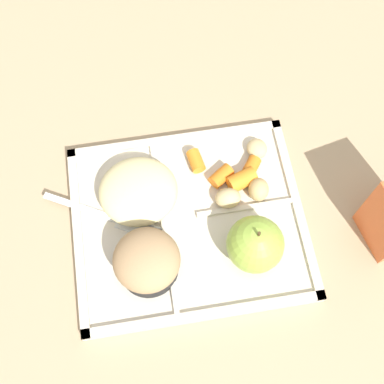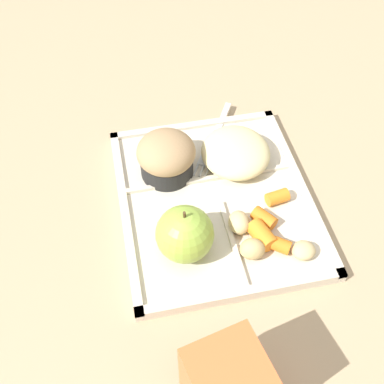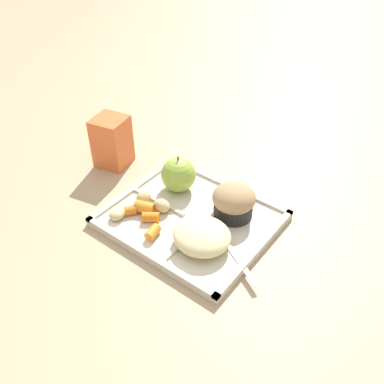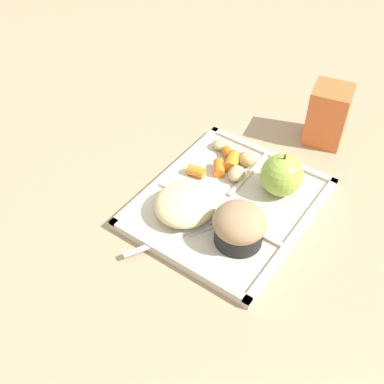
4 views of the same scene
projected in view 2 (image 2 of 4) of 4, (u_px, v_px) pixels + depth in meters
The scene contains 17 objects.
ground at pixel (214, 203), 0.65m from camera, with size 6.00×6.00×0.00m, color tan.
lunch_tray at pixel (214, 200), 0.64m from camera, with size 0.30×0.26×0.02m.
green_apple at pixel (185, 234), 0.56m from camera, with size 0.07×0.07×0.08m.
bran_muffin at pixel (166, 156), 0.64m from camera, with size 0.08×0.08×0.07m.
carrot_slice_back at pixel (264, 218), 0.61m from camera, with size 0.02×0.02×0.03m, color orange.
carrot_slice_edge at pixel (281, 246), 0.58m from camera, with size 0.02×0.02×0.02m, color orange.
carrot_slice_center at pixel (277, 197), 0.63m from camera, with size 0.02×0.02×0.03m, color orange.
carrot_slice_near_corner at pixel (262, 235), 0.59m from camera, with size 0.02×0.02×0.04m, color orange.
potato_chunk_large at pixel (252, 249), 0.57m from camera, with size 0.03×0.03×0.03m, color tan.
potato_chunk_browned at pixel (239, 222), 0.60m from camera, with size 0.03×0.03×0.03m, color tan.
potato_chunk_corner at pixel (304, 250), 0.58m from camera, with size 0.03×0.03×0.02m, color tan.
egg_noodle_pile at pixel (235, 152), 0.67m from camera, with size 0.10×0.10×0.04m, color beige.
meatball_back at pixel (242, 159), 0.66m from camera, with size 0.03×0.03×0.03m, color brown.
meatball_side at pixel (241, 161), 0.66m from camera, with size 0.04×0.04×0.04m, color #755B4C.
meatball_center at pixel (237, 148), 0.67m from camera, with size 0.04×0.04×0.04m, color brown.
meatball_front at pixel (245, 154), 0.67m from camera, with size 0.03×0.03×0.03m, color #755B4C.
plastic_fork at pixel (213, 143), 0.71m from camera, with size 0.15×0.09×0.00m.
Camera 2 is at (-0.38, 0.11, 0.52)m, focal length 43.42 mm.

